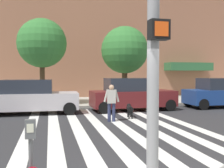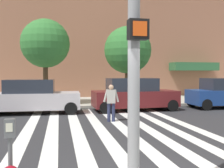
{
  "view_description": "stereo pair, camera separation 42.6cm",
  "coord_description": "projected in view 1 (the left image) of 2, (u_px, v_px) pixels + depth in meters",
  "views": [
    {
      "loc": [
        -2.28,
        -4.26,
        2.14
      ],
      "look_at": [
        0.51,
        7.38,
        1.65
      ],
      "focal_mm": 41.86,
      "sensor_mm": 36.0,
      "label": 1
    },
    {
      "loc": [
        -1.87,
        -4.35,
        2.14
      ],
      "look_at": [
        0.51,
        7.38,
        1.65
      ],
      "focal_mm": 41.86,
      "sensor_mm": 36.0,
      "label": 2
    }
  ],
  "objects": [
    {
      "name": "ground_plane",
      "position": [
        109.0,
        127.0,
        10.38
      ],
      "size": [
        160.0,
        160.0,
        0.0
      ],
      "primitive_type": "plane",
      "color": "#2B2B2D"
    },
    {
      "name": "parked_car_third_in_line",
      "position": [
        132.0,
        95.0,
        15.1
      ],
      "size": [
        4.9,
        2.12,
        1.87
      ],
      "color": "maroon",
      "rests_on": "ground_plane"
    },
    {
      "name": "parked_car_fourth_in_line",
      "position": [
        221.0,
        93.0,
        16.48
      ],
      "size": [
        4.71,
        1.91,
        1.85
      ],
      "color": "navy",
      "rests_on": "ground_plane"
    },
    {
      "name": "pedestrian_dog_walker",
      "position": [
        111.0,
        101.0,
        11.56
      ],
      "size": [
        0.71,
        0.31,
        1.64
      ],
      "color": "#282D4C",
      "rests_on": "ground_plane"
    },
    {
      "name": "street_tree_middle",
      "position": [
        125.0,
        50.0,
        17.65
      ],
      "size": [
        3.19,
        3.19,
        5.17
      ],
      "color": "#4C3823",
      "rests_on": "sidewalk_far"
    },
    {
      "name": "parking_meter_third_along",
      "position": [
        31.0,
        154.0,
        3.58
      ],
      "size": [
        0.14,
        0.11,
        1.36
      ],
      "color": "#515456",
      "rests_on": "sidewalk_near"
    },
    {
      "name": "crosswalk_stripes",
      "position": [
        112.0,
        127.0,
        10.4
      ],
      "size": [
        6.75,
        10.96,
        0.01
      ],
      "color": "silver",
      "rests_on": "ground_plane"
    },
    {
      "name": "parked_car_behind_first",
      "position": [
        31.0,
        97.0,
        13.8
      ],
      "size": [
        4.88,
        2.08,
        1.82
      ],
      "color": "#BFB7BB",
      "rests_on": "ground_plane"
    },
    {
      "name": "dog_on_leash",
      "position": [
        130.0,
        109.0,
        12.56
      ],
      "size": [
        0.39,
        1.13,
        0.65
      ],
      "color": "black",
      "rests_on": "ground_plane"
    },
    {
      "name": "sidewalk_far",
      "position": [
        82.0,
        102.0,
        18.91
      ],
      "size": [
        80.0,
        6.0,
        0.15
      ],
      "primitive_type": "cube",
      "color": "#B2AFA2",
      "rests_on": "ground_plane"
    },
    {
      "name": "street_tree_nearest",
      "position": [
        42.0,
        44.0,
        16.52
      ],
      "size": [
        3.11,
        3.11,
        5.47
      ],
      "color": "#4C3823",
      "rests_on": "sidewalk_far"
    }
  ]
}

